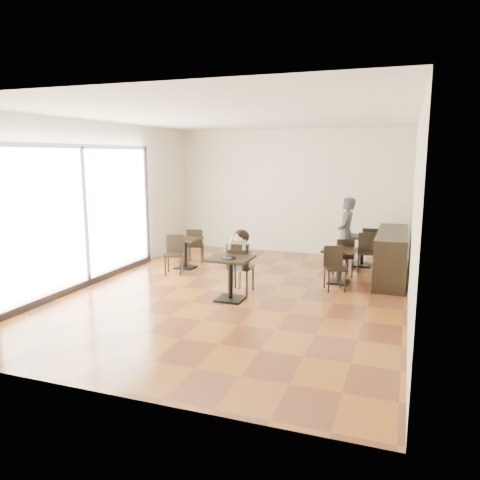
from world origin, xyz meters
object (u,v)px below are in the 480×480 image
at_px(cafe_table_left, 185,253).
at_px(chair_left_a, 196,246).
at_px(chair_mid_a, 343,257).
at_px(chair_back_a, 370,245).
at_px(cafe_table_mid, 339,266).
at_px(cafe_table_back, 362,251).
at_px(chair_left_b, 174,255).
at_px(child_table, 230,279).
at_px(adult_patron, 346,233).
at_px(child, 241,261).
at_px(chair_mid_b, 335,269).
at_px(child_chair, 241,267).
at_px(chair_back_b, 366,253).

bearing_deg(cafe_table_left, chair_left_a, 90.00).
height_order(chair_mid_a, chair_back_a, chair_back_a).
distance_m(cafe_table_left, chair_back_a, 4.41).
bearing_deg(cafe_table_mid, chair_back_a, 78.57).
height_order(cafe_table_back, chair_left_b, chair_left_b).
bearing_deg(chair_mid_a, cafe_table_back, -128.07).
height_order(child_table, chair_left_a, chair_left_a).
bearing_deg(adult_patron, chair_mid_a, -0.15).
relative_size(child_table, cafe_table_left, 1.12).
relative_size(adult_patron, cafe_table_mid, 2.32).
relative_size(child, chair_mid_b, 1.42).
bearing_deg(chair_mid_a, chair_left_a, -24.88).
distance_m(child_table, chair_mid_b, 2.07).
bearing_deg(cafe_table_left, chair_back_a, 27.87).
relative_size(child_table, cafe_table_mid, 1.13).
relative_size(child_table, cafe_table_back, 1.11).
relative_size(cafe_table_mid, cafe_table_left, 1.00).
distance_m(child_chair, cafe_table_left, 2.26).
relative_size(child_table, child_chair, 0.83).
height_order(child_chair, chair_back_a, child_chair).
distance_m(chair_left_a, chair_left_b, 1.10).
bearing_deg(child_chair, chair_mid_b, -156.90).
distance_m(child, cafe_table_back, 3.52).
xyz_separation_m(cafe_table_left, cafe_table_back, (3.75, 1.59, 0.00)).
distance_m(child_table, adult_patron, 3.58).
bearing_deg(cafe_table_mid, chair_mid_b, -90.00).
height_order(child_chair, chair_left_a, child_chair).
distance_m(child_table, cafe_table_left, 2.62).
bearing_deg(cafe_table_back, cafe_table_mid, -99.90).
bearing_deg(chair_left_a, chair_left_b, 72.88).
bearing_deg(child, chair_left_b, 156.54).
bearing_deg(cafe_table_back, cafe_table_left, -157.10).
xyz_separation_m(chair_mid_b, chair_back_b, (0.43, 1.67, 0.01)).
distance_m(cafe_table_mid, chair_mid_b, 0.55).
height_order(adult_patron, cafe_table_left, adult_patron).
xyz_separation_m(cafe_table_mid, chair_back_b, (0.43, 1.12, 0.08)).
bearing_deg(chair_back_a, child, 54.74).
bearing_deg(cafe_table_back, chair_left_b, -150.37).
bearing_deg(child, adult_patron, 58.69).
bearing_deg(chair_left_a, cafe_table_mid, 152.49).
relative_size(cafe_table_mid, chair_mid_a, 0.83).
xyz_separation_m(chair_mid_a, chair_mid_b, (0.00, -1.10, 0.00)).
relative_size(child_table, chair_back_b, 0.92).
bearing_deg(chair_left_a, cafe_table_left, 72.88).
height_order(child_chair, adult_patron, adult_patron).
bearing_deg(chair_back_a, chair_mid_a, 71.02).
relative_size(child_chair, child, 0.79).
bearing_deg(adult_patron, chair_mid_b, -2.22).
distance_m(cafe_table_back, chair_back_b, 0.57).
xyz_separation_m(child, cafe_table_left, (-1.82, 1.34, -0.24)).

